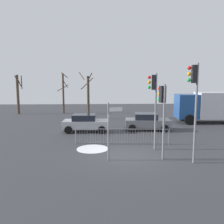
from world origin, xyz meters
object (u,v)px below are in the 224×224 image
at_px(direction_sign_post, 109,128).
at_px(delivery_truck, 212,106).
at_px(traffic_light_rear_left, 163,104).
at_px(car_grey_near, 147,121).
at_px(traffic_light_foreground_right, 154,94).
at_px(car_silver_far, 86,123).
at_px(bare_tree_left, 88,96).
at_px(traffic_light_rear_right, 194,91).
at_px(bare_tree_centre, 18,93).
at_px(bare_tree_right, 63,93).

distance_m(direction_sign_post, delivery_truck, 15.46).
height_order(traffic_light_rear_left, car_grey_near, traffic_light_rear_left).
relative_size(direction_sign_post, car_grey_near, 0.80).
bearing_deg(traffic_light_foreground_right, direction_sign_post, 136.37).
height_order(traffic_light_foreground_right, car_silver_far, traffic_light_foreground_right).
bearing_deg(bare_tree_left, traffic_light_rear_left, -71.11).
distance_m(car_silver_far, car_grey_near, 5.30).
bearing_deg(bare_tree_left, direction_sign_post, -82.33).
bearing_deg(car_grey_near, car_silver_far, -170.92).
height_order(direction_sign_post, car_grey_near, direction_sign_post).
height_order(traffic_light_foreground_right, bare_tree_left, bare_tree_left).
bearing_deg(direction_sign_post, delivery_truck, 42.16).
relative_size(traffic_light_foreground_right, delivery_truck, 0.66).
height_order(car_grey_near, delivery_truck, delivery_truck).
bearing_deg(traffic_light_rear_right, car_grey_near, 11.21).
xyz_separation_m(traffic_light_rear_right, direction_sign_post, (-4.26, 0.60, -2.02)).
relative_size(direction_sign_post, bare_tree_centre, 0.63).
xyz_separation_m(traffic_light_foreground_right, car_silver_far, (-4.52, 5.42, -2.70)).
distance_m(traffic_light_rear_right, direction_sign_post, 4.75).
distance_m(traffic_light_rear_left, delivery_truck, 13.52).
bearing_deg(car_grey_near, traffic_light_rear_left, -89.98).
bearing_deg(direction_sign_post, traffic_light_rear_left, -0.02).
relative_size(car_silver_far, bare_tree_centre, 0.77).
xyz_separation_m(car_silver_far, bare_tree_centre, (-9.32, 11.17, 1.89)).
relative_size(traffic_light_rear_right, delivery_truck, 0.72).
bearing_deg(delivery_truck, traffic_light_rear_right, 63.76).
distance_m(car_grey_near, bare_tree_left, 8.60).
relative_size(traffic_light_rear_right, car_grey_near, 1.31).
distance_m(traffic_light_foreground_right, traffic_light_rear_right, 2.96).
bearing_deg(bare_tree_right, delivery_truck, -26.04).
bearing_deg(direction_sign_post, bare_tree_right, 102.49).
bearing_deg(bare_tree_left, traffic_light_foreground_right, -69.06).
xyz_separation_m(bare_tree_left, bare_tree_centre, (-9.17, 4.39, 0.04)).
height_order(car_silver_far, bare_tree_right, bare_tree_right).
distance_m(traffic_light_foreground_right, car_silver_far, 7.56).
relative_size(direction_sign_post, bare_tree_left, 0.60).
relative_size(traffic_light_rear_right, direction_sign_post, 1.65).
relative_size(traffic_light_foreground_right, bare_tree_right, 0.89).
distance_m(traffic_light_foreground_right, bare_tree_centre, 21.62).
bearing_deg(traffic_light_rear_right, traffic_light_foreground_right, 36.83).
relative_size(traffic_light_foreground_right, traffic_light_rear_right, 0.92).
bearing_deg(direction_sign_post, bare_tree_left, 94.31).
relative_size(car_silver_far, bare_tree_right, 0.73).
distance_m(traffic_light_foreground_right, bare_tree_left, 13.09).
bearing_deg(bare_tree_right, traffic_light_foreground_right, -64.43).
relative_size(traffic_light_rear_left, delivery_truck, 0.57).
height_order(direction_sign_post, car_silver_far, direction_sign_post).
bearing_deg(bare_tree_right, traffic_light_rear_left, -66.28).
bearing_deg(traffic_light_rear_right, direction_sign_post, 88.17).
distance_m(direction_sign_post, car_grey_near, 8.55).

